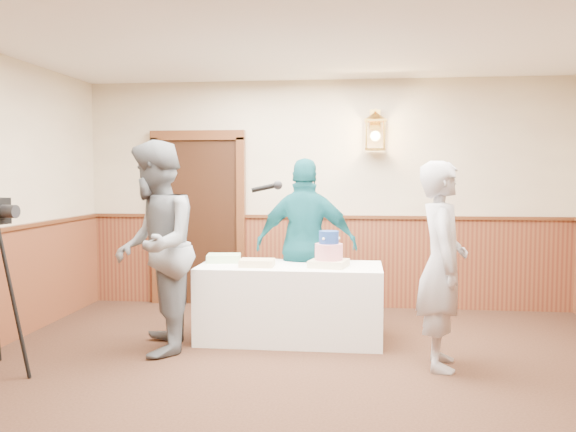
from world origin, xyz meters
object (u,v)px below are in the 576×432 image
Objects in this scene: baker at (442,265)px; assistant_p at (306,245)px; display_table at (290,302)px; interviewer at (155,247)px; sheet_cake_yellow at (257,263)px; sheet_cake_green at (224,258)px; tiered_cake at (329,253)px.

assistant_p reaches higher than baker.
interviewer reaches higher than display_table.
sheet_cake_yellow is at bearing 102.62° from interviewer.
sheet_cake_green is at bearing 147.09° from sheet_cake_yellow.
assistant_p is at bearing 51.33° from baker.
baker is at bearing 140.87° from assistant_p.
interviewer is at bearing -124.46° from sheet_cake_green.
sheet_cake_yellow is at bearing -175.81° from tiered_cake.
sheet_cake_yellow reaches higher than display_table.
tiered_cake reaches higher than sheet_cake_green.
interviewer is (-1.57, -0.51, 0.09)m from tiered_cake.
baker is 0.97× the size of assistant_p.
sheet_cake_green is at bearing 169.54° from display_table.
baker is at bearing -22.05° from sheet_cake_green.
baker is (1.69, -0.59, 0.10)m from sheet_cake_yellow.
interviewer reaches higher than sheet_cake_green.
assistant_p is (0.13, 0.37, 0.53)m from display_table.
baker reaches higher than tiered_cake.
interviewer is 2.57m from baker.
assistant_p reaches higher than display_table.
tiered_cake is 0.71m from sheet_cake_yellow.
assistant_p reaches higher than sheet_cake_green.
sheet_cake_yellow is 0.17× the size of interviewer.
display_table is at bearing -10.46° from sheet_cake_green.
sheet_cake_yellow is at bearing 49.91° from assistant_p.
display_table is at bearing 72.93° from assistant_p.
display_table is 0.64m from tiered_cake.
tiered_cake is 1.18m from baker.
assistant_p is (-1.25, 1.08, 0.03)m from baker.
interviewer is 1.62m from assistant_p.
display_table is 0.99× the size of assistant_p.
sheet_cake_green is at bearing 130.58° from interviewer.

